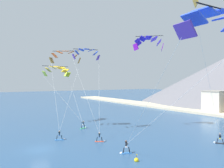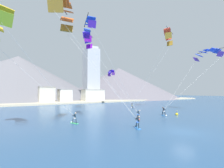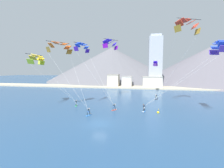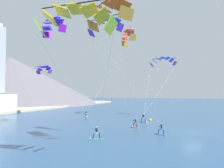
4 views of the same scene
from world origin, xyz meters
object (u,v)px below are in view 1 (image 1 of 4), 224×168
(parafoil_kite_mid_center, at_px, (65,56))
(race_marker_buoy, at_px, (136,160))
(kitesurfer_mid_center, at_px, (61,137))
(kitesurfer_far_left, at_px, (101,139))
(parafoil_kite_near_trail, at_px, (215,23))
(parafoil_kite_far_left, at_px, (86,53))
(kitesurfer_near_lead, at_px, (218,140))
(kitesurfer_near_trail, at_px, (125,149))
(parafoil_kite_distant_high_outer, at_px, (149,42))
(kitesurfer_far_right, at_px, (84,126))
(parafoil_kite_far_right, at_px, (57,70))

(parafoil_kite_mid_center, xyz_separation_m, race_marker_buoy, (23.20, 0.03, -15.02))
(kitesurfer_mid_center, distance_m, kitesurfer_far_left, 6.82)
(parafoil_kite_near_trail, xyz_separation_m, parafoil_kite_far_left, (-29.28, 3.71, 1.23))
(kitesurfer_near_lead, distance_m, kitesurfer_near_trail, 15.72)
(kitesurfer_near_lead, distance_m, parafoil_kite_far_left, 27.89)
(parafoil_kite_distant_high_outer, bearing_deg, kitesurfer_mid_center, -92.19)
(parafoil_kite_distant_high_outer, bearing_deg, parafoil_kite_far_left, -110.99)
(kitesurfer_mid_center, height_order, parafoil_kite_mid_center, parafoil_kite_mid_center)
(kitesurfer_far_left, height_order, parafoil_kite_mid_center, parafoil_kite_mid_center)
(parafoil_kite_near_trail, relative_size, parafoil_kite_mid_center, 1.00)
(kitesurfer_mid_center, bearing_deg, kitesurfer_far_right, 130.49)
(kitesurfer_near_trail, height_order, kitesurfer_far_left, kitesurfer_near_trail)
(parafoil_kite_mid_center, distance_m, race_marker_buoy, 27.64)
(kitesurfer_far_left, distance_m, parafoil_kite_near_trail, 24.86)
(kitesurfer_near_trail, bearing_deg, parafoil_kite_distant_high_outer, 127.08)
(parafoil_kite_far_right, bearing_deg, parafoil_kite_distant_high_outer, 41.59)
(kitesurfer_near_lead, bearing_deg, kitesurfer_mid_center, -127.91)
(parafoil_kite_far_right, distance_m, race_marker_buoy, 32.30)
(parafoil_kite_far_right, bearing_deg, kitesurfer_far_right, 15.52)
(kitesurfer_near_lead, height_order, kitesurfer_mid_center, kitesurfer_mid_center)
(kitesurfer_far_right, xyz_separation_m, parafoil_kite_far_left, (2.21, -0.51, 14.86))
(kitesurfer_far_right, height_order, parafoil_kite_distant_high_outer, parafoil_kite_distant_high_outer)
(parafoil_kite_near_trail, bearing_deg, kitesurfer_near_lead, 119.89)
(parafoil_kite_distant_high_outer, bearing_deg, parafoil_kite_far_right, -138.41)
(kitesurfer_near_lead, bearing_deg, parafoil_kite_near_trail, -60.11)
(parafoil_kite_far_left, bearing_deg, parafoil_kite_distant_high_outer, 69.01)
(kitesurfer_near_trail, xyz_separation_m, parafoil_kite_mid_center, (-20.08, -0.62, 14.62))
(kitesurfer_near_lead, xyz_separation_m, kitesurfer_far_left, (-10.93, -14.98, -0.01))
(kitesurfer_far_right, distance_m, parafoil_kite_mid_center, 15.22)
(kitesurfer_far_right, bearing_deg, parafoil_kite_distant_high_outer, 59.50)
(kitesurfer_near_lead, xyz_separation_m, kitesurfer_near_trail, (-4.16, -15.16, 0.08))
(parafoil_kite_far_left, bearing_deg, kitesurfer_near_trail, -7.03)
(kitesurfer_far_left, distance_m, parafoil_kite_far_left, 17.26)
(kitesurfer_mid_center, distance_m, race_marker_buoy, 15.13)
(kitesurfer_near_lead, height_order, parafoil_kite_distant_high_outer, parafoil_kite_distant_high_outer)
(race_marker_buoy, bearing_deg, parafoil_kite_far_left, 172.33)
(kitesurfer_near_trail, relative_size, kitesurfer_far_left, 1.07)
(parafoil_kite_mid_center, xyz_separation_m, parafoil_kite_far_right, (-6.67, 0.49, -2.74))
(kitesurfer_mid_center, relative_size, kitesurfer_far_left, 1.05)
(parafoil_kite_distant_high_outer, distance_m, race_marker_buoy, 26.99)
(parafoil_kite_far_left, bearing_deg, kitesurfer_far_left, -11.29)
(kitesurfer_far_left, bearing_deg, parafoil_kite_far_right, -179.10)
(parafoil_kite_near_trail, xyz_separation_m, parafoil_kite_mid_center, (-33.99, 1.19, 1.07))
(kitesurfer_far_left, relative_size, parafoil_kite_far_left, 0.11)
(parafoil_kite_near_trail, relative_size, parafoil_kite_far_right, 1.23)
(parafoil_kite_near_trail, bearing_deg, kitesurfer_mid_center, -173.21)
(kitesurfer_far_right, relative_size, race_marker_buoy, 1.74)
(kitesurfer_near_lead, relative_size, kitesurfer_far_right, 0.94)
(parafoil_kite_far_left, bearing_deg, parafoil_kite_mid_center, -151.86)
(kitesurfer_mid_center, height_order, kitesurfer_far_left, kitesurfer_mid_center)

